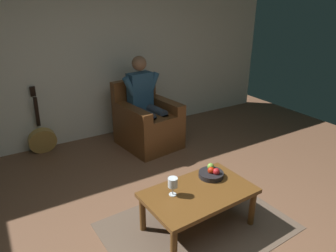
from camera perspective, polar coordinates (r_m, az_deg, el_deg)
name	(u,v)px	position (r m, az deg, el deg)	size (l,w,h in m)	color
wall_back	(83,52)	(4.76, -15.34, 12.96)	(6.74, 0.06, 2.66)	silver
rug	(197,226)	(3.18, 5.44, -17.88)	(1.72, 1.22, 0.01)	brown
armchair	(147,123)	(4.59, -3.89, 0.47)	(0.83, 0.93, 0.95)	brown
person_seated	(145,99)	(4.49, -4.21, 4.90)	(0.62, 0.64, 1.31)	#2A4E6B
coffee_table	(199,196)	(2.97, 5.69, -12.73)	(1.05, 0.66, 0.41)	brown
guitar	(42,138)	(4.73, -22.20, -2.14)	(0.38, 0.27, 0.95)	#AD8440
wine_glass_near	(173,183)	(2.80, 0.88, -10.54)	(0.09, 0.09, 0.17)	silver
fruit_bowl	(211,173)	(3.14, 8.01, -8.62)	(0.25, 0.25, 0.11)	black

